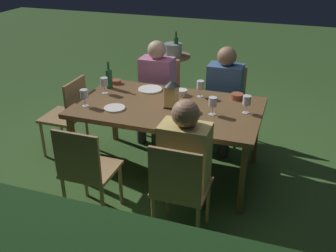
{
  "coord_description": "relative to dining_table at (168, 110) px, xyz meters",
  "views": [
    {
      "loc": [
        -1.1,
        3.23,
        2.21
      ],
      "look_at": [
        0.0,
        0.0,
        0.51
      ],
      "focal_mm": 41.2,
      "sensor_mm": 36.0,
      "label": 1
    }
  ],
  "objects": [
    {
      "name": "wine_glass_c",
      "position": [
        -0.23,
        -0.32,
        0.17
      ],
      "size": [
        0.08,
        0.08,
        0.17
      ],
      "color": "silver",
      "rests_on": "dining_table"
    },
    {
      "name": "lantern_centerpiece",
      "position": [
        -0.04,
        0.02,
        0.2
      ],
      "size": [
        0.15,
        0.15,
        0.27
      ],
      "color": "black",
      "rests_on": "dining_table"
    },
    {
      "name": "bowl_olives",
      "position": [
        -0.04,
        -0.3,
        0.08
      ],
      "size": [
        0.12,
        0.12,
        0.06
      ],
      "color": "silver",
      "rests_on": "dining_table"
    },
    {
      "name": "chair_side_right_a",
      "position": [
        -0.4,
        0.91,
        -0.2
      ],
      "size": [
        0.42,
        0.4,
        0.87
      ],
      "color": "#9E7A51",
      "rests_on": "ground"
    },
    {
      "name": "green_bottle_on_table",
      "position": [
        0.75,
        -0.25,
        0.16
      ],
      "size": [
        0.07,
        0.07,
        0.29
      ],
      "color": "#1E5B2D",
      "rests_on": "dining_table"
    },
    {
      "name": "chair_side_left_a",
      "position": [
        -0.4,
        -0.91,
        -0.2
      ],
      "size": [
        0.42,
        0.4,
        0.87
      ],
      "color": "#9E7A51",
      "rests_on": "ground"
    },
    {
      "name": "chair_side_right_b",
      "position": [
        0.4,
        0.91,
        -0.2
      ],
      "size": [
        0.42,
        0.4,
        0.87
      ],
      "color": "#9E7A51",
      "rests_on": "ground"
    },
    {
      "name": "wine_glass_e",
      "position": [
        -0.73,
        -0.07,
        0.17
      ],
      "size": [
        0.08,
        0.08,
        0.17
      ],
      "color": "silver",
      "rests_on": "dining_table"
    },
    {
      "name": "bowl_salad",
      "position": [
        -0.6,
        -0.38,
        0.08
      ],
      "size": [
        0.12,
        0.12,
        0.06
      ],
      "color": "#9E5138",
      "rests_on": "dining_table"
    },
    {
      "name": "ground_plane",
      "position": [
        0.0,
        0.0,
        -0.68
      ],
      "size": [
        16.0,
        16.0,
        0.0
      ],
      "primitive_type": "plane",
      "color": "#385B28"
    },
    {
      "name": "ice_bucket",
      "position": [
        0.61,
        -2.01,
        0.05
      ],
      "size": [
        0.26,
        0.26,
        0.34
      ],
      "color": "#B2B7BF",
      "rests_on": "side_table"
    },
    {
      "name": "wine_glass_a",
      "position": [
        0.72,
        -0.09,
        0.17
      ],
      "size": [
        0.08,
        0.08,
        0.17
      ],
      "color": "silver",
      "rests_on": "dining_table"
    },
    {
      "name": "person_in_mustard",
      "position": [
        -0.4,
        0.71,
        -0.05
      ],
      "size": [
        0.38,
        0.47,
        1.15
      ],
      "color": "tan",
      "rests_on": "ground"
    },
    {
      "name": "wine_glass_b",
      "position": [
        -0.45,
        0.06,
        0.17
      ],
      "size": [
        0.08,
        0.08,
        0.17
      ],
      "color": "silver",
      "rests_on": "dining_table"
    },
    {
      "name": "plate_b",
      "position": [
        0.45,
        0.24,
        0.06
      ],
      "size": [
        0.2,
        0.2,
        0.01
      ],
      "primitive_type": "cylinder",
      "color": "white",
      "rests_on": "dining_table"
    },
    {
      "name": "chair_side_left_b",
      "position": [
        0.4,
        -0.91,
        -0.2
      ],
      "size": [
        0.42,
        0.4,
        0.87
      ],
      "color": "#9E7A51",
      "rests_on": "ground"
    },
    {
      "name": "person_in_blue",
      "position": [
        -0.4,
        -0.71,
        -0.05
      ],
      "size": [
        0.38,
        0.47,
        1.15
      ],
      "color": "#426699",
      "rests_on": "ground"
    },
    {
      "name": "side_table",
      "position": [
        0.61,
        -2.01,
        -0.26
      ],
      "size": [
        0.51,
        0.51,
        0.63
      ],
      "color": "#9E7A51",
      "rests_on": "ground"
    },
    {
      "name": "bowl_bread",
      "position": [
        0.74,
        -0.4,
        0.07
      ],
      "size": [
        0.11,
        0.11,
        0.04
      ],
      "color": "#9E5138",
      "rests_on": "dining_table"
    },
    {
      "name": "wine_glass_d",
      "position": [
        0.75,
        0.27,
        0.17
      ],
      "size": [
        0.08,
        0.08,
        0.17
      ],
      "color": "silver",
      "rests_on": "dining_table"
    },
    {
      "name": "plate_a",
      "position": [
        0.31,
        -0.33,
        0.06
      ],
      "size": [
        0.25,
        0.25,
        0.01
      ],
      "primitive_type": "cylinder",
      "color": "white",
      "rests_on": "dining_table"
    },
    {
      "name": "dining_table",
      "position": [
        0.0,
        0.0,
        0.0
      ],
      "size": [
        1.78,
        1.03,
        0.73
      ],
      "color": "brown",
      "rests_on": "ground"
    },
    {
      "name": "chair_head_far",
      "position": [
        1.14,
        0.0,
        -0.2
      ],
      "size": [
        0.4,
        0.42,
        0.87
      ],
      "color": "#9E7A51",
      "rests_on": "ground"
    },
    {
      "name": "person_in_pink",
      "position": [
        0.4,
        -0.71,
        -0.05
      ],
      "size": [
        0.38,
        0.47,
        1.15
      ],
      "color": "#C675A3",
      "rests_on": "ground"
    }
  ]
}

